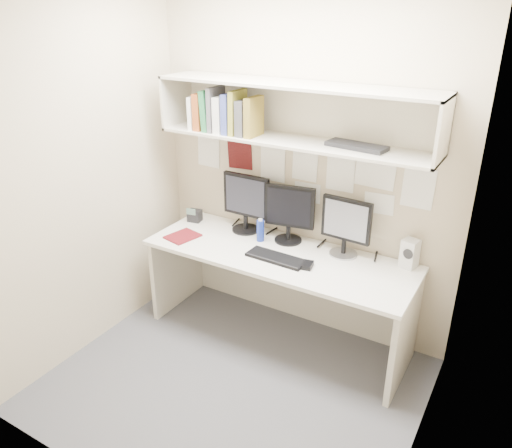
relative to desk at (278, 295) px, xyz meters
The scene contains 19 objects.
floor 0.75m from the desk, 90.00° to the right, with size 2.40×2.00×0.01m, color #4B4B50.
wall_back 1.00m from the desk, 90.00° to the left, with size 2.40×0.02×2.60m, color #BCAC90.
wall_front 1.90m from the desk, 90.00° to the right, with size 2.40×0.02×2.60m, color #BCAC90.
wall_left 1.65m from the desk, 151.57° to the right, with size 0.02×2.00×2.60m, color #BCAC90.
wall_right 1.65m from the desk, 28.43° to the right, with size 0.02×2.00×2.60m, color #BCAC90.
desk is the anchor object (origin of this frame).
overhead_hutch 1.37m from the desk, 90.00° to the left, with size 2.00×0.38×0.40m.
pinned_papers 0.95m from the desk, 90.00° to the left, with size 1.92×0.01×0.48m, color white, non-canonical shape.
monitor_left 0.78m from the desk, 152.21° to the left, with size 0.40×0.22×0.46m.
monitor_center 0.65m from the desk, 98.78° to the left, with size 0.38×0.21×0.44m.
monitor_right 0.76m from the desk, 27.86° to the left, with size 0.37×0.20×0.43m.
keyboard 0.39m from the desk, 72.55° to the right, with size 0.44×0.16×0.02m, color black.
mouse 0.48m from the desk, 19.17° to the right, with size 0.07×0.11×0.03m, color black.
speaker 1.02m from the desk, 17.05° to the left, with size 0.12×0.13×0.20m.
blue_bottle 0.51m from the desk, 154.15° to the left, with size 0.06×0.06×0.18m.
maroon_notebook 0.87m from the desk, 169.18° to the right, with size 0.20×0.24×0.01m, color maroon.
desk_phone 0.99m from the desk, behind, with size 0.12×0.11×0.13m.
book_stack 1.41m from the desk, 168.95° to the left, with size 0.54×0.20×0.32m.
hutch_tray 1.29m from the desk, 20.05° to the left, with size 0.40×0.15×0.03m, color black.
Camera 1 is at (1.51, -2.24, 2.40)m, focal length 35.00 mm.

